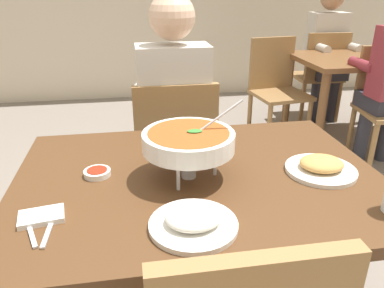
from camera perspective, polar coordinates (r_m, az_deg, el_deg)
The scene contains 14 objects.
dining_table_main at distance 1.33m, azimuth 1.06°, elevation -8.90°, with size 1.23×0.89×0.75m.
chair_diner_main at distance 2.03m, azimuth -2.67°, elevation -0.96°, with size 0.44×0.44×0.90m.
diner_main at distance 1.97m, azimuth -2.92°, elevation 5.66°, with size 0.40×0.45×1.31m.
curry_bowl at distance 1.21m, azimuth -0.52°, elevation 0.39°, with size 0.33×0.30×0.26m.
rice_plate at distance 1.02m, azimuth 0.20°, elevation -11.62°, with size 0.24×0.24×0.06m.
appetizer_plate at distance 1.36m, azimuth 19.04°, elevation -3.29°, with size 0.24×0.24×0.06m.
sauce_dish at distance 1.31m, azimuth -14.22°, elevation -4.24°, with size 0.09×0.09×0.02m.
napkin_folded at distance 1.13m, azimuth -21.92°, elevation -10.20°, with size 0.12×0.08×0.02m, color white.
fork_utensil at distance 1.10m, azimuth -23.42°, elevation -11.83°, with size 0.01×0.17×0.01m, color silver.
spoon_utensil at distance 1.09m, azimuth -20.83°, elevation -11.78°, with size 0.01×0.17×0.01m, color silver.
dining_table_far at distance 3.61m, azimuth 23.39°, elevation 9.96°, with size 1.00×0.80×0.75m.
chair_bg_middle at distance 4.05m, azimuth 18.96°, elevation 10.39°, with size 0.46×0.46×0.90m.
chair_bg_right at distance 3.45m, azimuth 12.64°, elevation 8.93°, with size 0.49×0.49×0.90m.
patron_bg_middle at distance 4.04m, azimuth 19.91°, elevation 13.67°, with size 0.40×0.45×1.31m.
Camera 1 is at (-0.21, -1.10, 1.36)m, focal length 35.06 mm.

